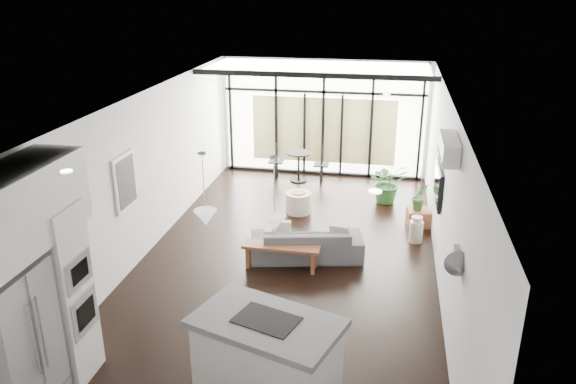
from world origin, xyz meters
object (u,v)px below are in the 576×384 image
(tv, at_px, (438,184))
(milk_can, at_px, (416,229))
(console_bench, at_px, (281,257))
(sofa, at_px, (307,237))
(fridge, at_px, (9,350))
(pouf, at_px, (298,203))
(island, at_px, (267,354))

(tv, bearing_deg, milk_can, 122.91)
(tv, bearing_deg, console_bench, -158.00)
(sofa, relative_size, console_bench, 1.48)
(fridge, xyz_separation_m, pouf, (2.01, 6.35, -0.71))
(island, relative_size, fridge, 0.91)
(milk_can, bearing_deg, island, -112.95)
(island, distance_m, sofa, 3.36)
(sofa, relative_size, tv, 1.75)
(pouf, bearing_deg, sofa, -76.32)
(fridge, distance_m, tv, 6.80)
(island, xyz_separation_m, pouf, (-0.52, 5.31, -0.25))
(tv, bearing_deg, sofa, -165.71)
(island, bearing_deg, milk_can, 85.72)
(sofa, distance_m, tv, 2.41)
(pouf, xyz_separation_m, milk_can, (2.36, -0.98, 0.04))
(island, distance_m, pouf, 5.34)
(console_bench, bearing_deg, island, -81.52)
(milk_can, height_order, tv, tv)
(console_bench, height_order, milk_can, milk_can)
(island, bearing_deg, pouf, 114.31)
(fridge, relative_size, milk_can, 3.70)
(fridge, bearing_deg, sofa, 60.58)
(console_bench, bearing_deg, sofa, 53.19)
(console_bench, xyz_separation_m, pouf, (-0.12, 2.42, 0.00))
(console_bench, bearing_deg, tv, 22.51)
(island, height_order, console_bench, island)
(pouf, distance_m, tv, 3.17)
(sofa, distance_m, console_bench, 0.61)
(milk_can, distance_m, tv, 1.17)
(fridge, xyz_separation_m, console_bench, (2.13, 3.93, -0.72))
(milk_can, bearing_deg, console_bench, -147.27)
(pouf, bearing_deg, console_bench, -87.19)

